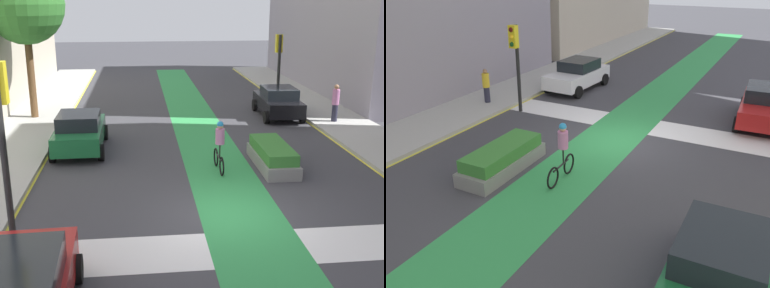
# 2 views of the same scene
# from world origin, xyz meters

# --- Properties ---
(ground_plane) EXTENTS (120.00, 120.00, 0.00)m
(ground_plane) POSITION_xyz_m (0.00, 0.00, 0.00)
(ground_plane) COLOR #38383D
(bike_lane_paint) EXTENTS (2.40, 60.00, 0.01)m
(bike_lane_paint) POSITION_xyz_m (0.43, 0.00, 0.00)
(bike_lane_paint) COLOR #2D8C47
(bike_lane_paint) RESTS_ON ground_plane
(crosswalk_band) EXTENTS (12.00, 1.80, 0.01)m
(crosswalk_band) POSITION_xyz_m (0.00, -2.00, 0.00)
(crosswalk_band) COLOR silver
(crosswalk_band) RESTS_ON ground_plane
(sidewalk_right) EXTENTS (3.00, 60.00, 0.15)m
(sidewalk_right) POSITION_xyz_m (7.50, 0.00, 0.07)
(sidewalk_right) COLOR #9E9E99
(sidewalk_right) RESTS_ON ground_plane
(curb_stripe_right) EXTENTS (0.16, 60.00, 0.01)m
(curb_stripe_right) POSITION_xyz_m (6.00, 0.00, 0.01)
(curb_stripe_right) COLOR yellow
(curb_stripe_right) RESTS_ON ground_plane
(traffic_signal_near_right) EXTENTS (0.35, 0.52, 3.87)m
(traffic_signal_near_right) POSITION_xyz_m (5.34, -1.03, 2.72)
(traffic_signal_near_right) COLOR black
(traffic_signal_near_right) RESTS_ON ground_plane
(car_white_right_near) EXTENTS (2.19, 4.28, 1.57)m
(car_white_right_near) POSITION_xyz_m (4.74, -5.69, 0.80)
(car_white_right_near) COLOR silver
(car_white_right_near) RESTS_ON ground_plane
(car_red_left_near) EXTENTS (2.14, 4.26, 1.57)m
(car_red_left_near) POSITION_xyz_m (-4.66, -4.61, 0.80)
(car_red_left_near) COLOR #A51919
(car_red_left_near) RESTS_ON ground_plane
(car_green_left_far) EXTENTS (2.04, 4.21, 1.57)m
(car_green_left_far) POSITION_xyz_m (-4.77, 6.75, 0.80)
(car_green_left_far) COLOR #196033
(car_green_left_far) RESTS_ON ground_plane
(cyclist_in_lane) EXTENTS (0.32, 1.73, 1.86)m
(cyclist_in_lane) POSITION_xyz_m (0.40, 3.63, 0.97)
(cyclist_in_lane) COLOR black
(cyclist_in_lane) RESTS_ON ground_plane
(pedestrian_sidewalk_right_a) EXTENTS (0.34, 0.34, 1.60)m
(pedestrian_sidewalk_right_a) POSITION_xyz_m (7.27, -1.17, 0.96)
(pedestrian_sidewalk_right_a) COLOR #262638
(pedestrian_sidewalk_right_a) RESTS_ON sidewalk_right
(median_planter) EXTENTS (1.19, 3.31, 0.85)m
(median_planter) POSITION_xyz_m (2.43, 3.97, 0.40)
(median_planter) COLOR slate
(median_planter) RESTS_ON ground_plane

